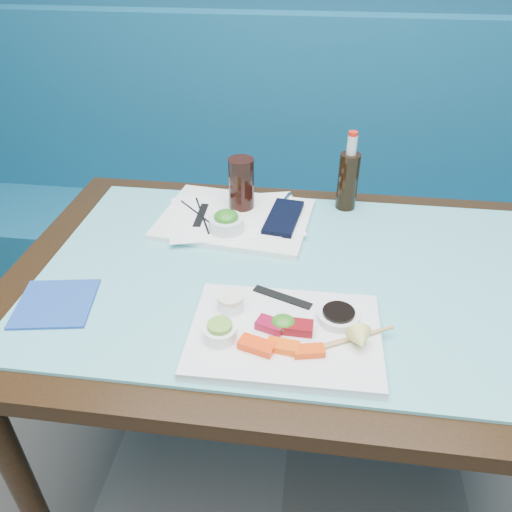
# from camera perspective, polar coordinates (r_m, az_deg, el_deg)

# --- Properties ---
(booth_bench) EXTENTS (3.00, 0.56, 1.17)m
(booth_bench) POSITION_cam_1_polar(r_m,az_deg,el_deg) (2.11, 5.72, 3.19)
(booth_bench) COLOR navy
(booth_bench) RESTS_ON ground
(dining_table) EXTENTS (1.40, 0.90, 0.75)m
(dining_table) POSITION_cam_1_polar(r_m,az_deg,el_deg) (1.26, 4.52, -5.20)
(dining_table) COLOR black
(dining_table) RESTS_ON ground
(glass_top) EXTENTS (1.22, 0.76, 0.01)m
(glass_top) POSITION_cam_1_polar(r_m,az_deg,el_deg) (1.20, 4.70, -2.00)
(glass_top) COLOR #5EB6BD
(glass_top) RESTS_ON dining_table
(sashimi_plate) EXTENTS (0.39, 0.28, 0.02)m
(sashimi_plate) POSITION_cam_1_polar(r_m,az_deg,el_deg) (1.02, 3.32, -9.01)
(sashimi_plate) COLOR white
(sashimi_plate) RESTS_ON glass_top
(salmon_left) EXTENTS (0.08, 0.05, 0.02)m
(salmon_left) POSITION_cam_1_polar(r_m,az_deg,el_deg) (0.97, 0.08, -10.19)
(salmon_left) COLOR #FF390A
(salmon_left) RESTS_ON sashimi_plate
(salmon_mid) EXTENTS (0.07, 0.04, 0.02)m
(salmon_mid) POSITION_cam_1_polar(r_m,az_deg,el_deg) (0.97, 3.09, -10.28)
(salmon_mid) COLOR #FF520A
(salmon_mid) RESTS_ON sashimi_plate
(salmon_right) EXTENTS (0.06, 0.04, 0.01)m
(salmon_right) POSITION_cam_1_polar(r_m,az_deg,el_deg) (0.97, 6.07, -10.75)
(salmon_right) COLOR #FD430A
(salmon_right) RESTS_ON sashimi_plate
(tuna_left) EXTENTS (0.06, 0.05, 0.02)m
(tuna_left) POSITION_cam_1_polar(r_m,az_deg,el_deg) (1.01, 1.67, -7.90)
(tuna_left) COLOR maroon
(tuna_left) RESTS_ON sashimi_plate
(tuna_right) EXTENTS (0.06, 0.04, 0.02)m
(tuna_right) POSITION_cam_1_polar(r_m,az_deg,el_deg) (1.01, 4.81, -8.12)
(tuna_right) COLOR maroon
(tuna_right) RESTS_ON sashimi_plate
(seaweed_garnish) EXTENTS (0.06, 0.06, 0.03)m
(seaweed_garnish) POSITION_cam_1_polar(r_m,az_deg,el_deg) (1.01, 3.12, -7.62)
(seaweed_garnish) COLOR #2F751B
(seaweed_garnish) RESTS_ON sashimi_plate
(ramekin_wasabi) EXTENTS (0.09, 0.09, 0.03)m
(ramekin_wasabi) POSITION_cam_1_polar(r_m,az_deg,el_deg) (0.99, -4.13, -8.73)
(ramekin_wasabi) COLOR white
(ramekin_wasabi) RESTS_ON sashimi_plate
(wasabi_fill) EXTENTS (0.05, 0.05, 0.01)m
(wasabi_fill) POSITION_cam_1_polar(r_m,az_deg,el_deg) (0.98, -4.17, -7.92)
(wasabi_fill) COLOR #6DA736
(wasabi_fill) RESTS_ON ramekin_wasabi
(ramekin_ginger) EXTENTS (0.06, 0.06, 0.02)m
(ramekin_ginger) POSITION_cam_1_polar(r_m,az_deg,el_deg) (1.06, -2.92, -5.53)
(ramekin_ginger) COLOR white
(ramekin_ginger) RESTS_ON sashimi_plate
(ginger_fill) EXTENTS (0.07, 0.07, 0.01)m
(ginger_fill) POSITION_cam_1_polar(r_m,az_deg,el_deg) (1.04, -2.94, -4.81)
(ginger_fill) COLOR beige
(ginger_fill) RESTS_ON ramekin_ginger
(soy_dish) EXTENTS (0.11, 0.11, 0.02)m
(soy_dish) POSITION_cam_1_polar(r_m,az_deg,el_deg) (1.04, 9.38, -6.82)
(soy_dish) COLOR white
(soy_dish) RESTS_ON sashimi_plate
(soy_fill) EXTENTS (0.08, 0.08, 0.01)m
(soy_fill) POSITION_cam_1_polar(r_m,az_deg,el_deg) (1.04, 9.44, -6.34)
(soy_fill) COLOR black
(soy_fill) RESTS_ON soy_dish
(lemon_wedge) EXTENTS (0.06, 0.05, 0.05)m
(lemon_wedge) POSITION_cam_1_polar(r_m,az_deg,el_deg) (0.98, 11.85, -9.34)
(lemon_wedge) COLOR #E0D86A
(lemon_wedge) RESTS_ON sashimi_plate
(chopstick_sleeve) EXTENTS (0.13, 0.07, 0.00)m
(chopstick_sleeve) POSITION_cam_1_polar(r_m,az_deg,el_deg) (1.09, 3.02, -4.71)
(chopstick_sleeve) COLOR black
(chopstick_sleeve) RESTS_ON sashimi_plate
(wooden_chopstick_a) EXTENTS (0.18, 0.10, 0.01)m
(wooden_chopstick_a) POSITION_cam_1_polar(r_m,az_deg,el_deg) (1.00, 9.65, -9.51)
(wooden_chopstick_a) COLOR #AC7A51
(wooden_chopstick_a) RESTS_ON sashimi_plate
(wooden_chopstick_b) EXTENTS (0.19, 0.11, 0.01)m
(wooden_chopstick_b) POSITION_cam_1_polar(r_m,az_deg,el_deg) (1.00, 10.23, -9.54)
(wooden_chopstick_b) COLOR tan
(wooden_chopstick_b) RESTS_ON sashimi_plate
(serving_tray) EXTENTS (0.43, 0.35, 0.02)m
(serving_tray) POSITION_cam_1_polar(r_m,az_deg,el_deg) (1.40, -2.39, 4.29)
(serving_tray) COLOR white
(serving_tray) RESTS_ON glass_top
(paper_placemat) EXTENTS (0.41, 0.33, 0.00)m
(paper_placemat) POSITION_cam_1_polar(r_m,az_deg,el_deg) (1.39, -2.40, 4.60)
(paper_placemat) COLOR white
(paper_placemat) RESTS_ON serving_tray
(seaweed_bowl) EXTENTS (0.09, 0.09, 0.04)m
(seaweed_bowl) POSITION_cam_1_polar(r_m,az_deg,el_deg) (1.32, -3.39, 3.67)
(seaweed_bowl) COLOR silver
(seaweed_bowl) RESTS_ON serving_tray
(seaweed_salad) EXTENTS (0.07, 0.07, 0.03)m
(seaweed_salad) POSITION_cam_1_polar(r_m,az_deg,el_deg) (1.31, -3.43, 4.52)
(seaweed_salad) COLOR #2B7B1C
(seaweed_salad) RESTS_ON seaweed_bowl
(cola_glass) EXTENTS (0.08, 0.08, 0.15)m
(cola_glass) POSITION_cam_1_polar(r_m,az_deg,el_deg) (1.40, -1.69, 8.25)
(cola_glass) COLOR black
(cola_glass) RESTS_ON serving_tray
(navy_pouch) EXTENTS (0.10, 0.19, 0.01)m
(navy_pouch) POSITION_cam_1_polar(r_m,az_deg,el_deg) (1.37, 3.17, 4.45)
(navy_pouch) COLOR black
(navy_pouch) RESTS_ON serving_tray
(fork) EXTENTS (0.03, 0.09, 0.01)m
(fork) POSITION_cam_1_polar(r_m,az_deg,el_deg) (1.47, 3.29, 6.43)
(fork) COLOR silver
(fork) RESTS_ON serving_tray
(black_chopstick_a) EXTENTS (0.14, 0.15, 0.01)m
(black_chopstick_a) POSITION_cam_1_polar(r_m,az_deg,el_deg) (1.40, -6.48, 4.70)
(black_chopstick_a) COLOR black
(black_chopstick_a) RESTS_ON serving_tray
(black_chopstick_b) EXTENTS (0.08, 0.19, 0.01)m
(black_chopstick_b) POSITION_cam_1_polar(r_m,az_deg,el_deg) (1.40, -6.16, 4.68)
(black_chopstick_b) COLOR black
(black_chopstick_b) RESTS_ON serving_tray
(tray_sleeve) EXTENTS (0.03, 0.13, 0.00)m
(tray_sleeve) POSITION_cam_1_polar(r_m,az_deg,el_deg) (1.40, -6.32, 4.66)
(tray_sleeve) COLOR black
(tray_sleeve) RESTS_ON serving_tray
(cola_bottle_body) EXTENTS (0.07, 0.07, 0.16)m
(cola_bottle_body) POSITION_cam_1_polar(r_m,az_deg,el_deg) (1.45, 10.45, 8.38)
(cola_bottle_body) COLOR black
(cola_bottle_body) RESTS_ON glass_top
(cola_bottle_neck) EXTENTS (0.03, 0.03, 0.05)m
(cola_bottle_neck) POSITION_cam_1_polar(r_m,az_deg,el_deg) (1.41, 10.91, 12.35)
(cola_bottle_neck) COLOR silver
(cola_bottle_neck) RESTS_ON cola_bottle_body
(cola_bottle_cap) EXTENTS (0.03, 0.03, 0.01)m
(cola_bottle_cap) POSITION_cam_1_polar(r_m,az_deg,el_deg) (1.40, 11.06, 13.56)
(cola_bottle_cap) COLOR red
(cola_bottle_cap) RESTS_ON cola_bottle_neck
(blue_napkin) EXTENTS (0.19, 0.19, 0.01)m
(blue_napkin) POSITION_cam_1_polar(r_m,az_deg,el_deg) (1.19, -21.93, -5.04)
(blue_napkin) COLOR #1B4196
(blue_napkin) RESTS_ON glass_top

